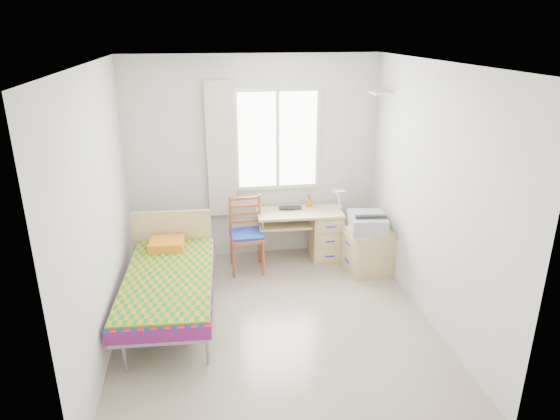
{
  "coord_description": "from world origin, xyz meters",
  "views": [
    {
      "loc": [
        -0.64,
        -4.43,
        2.9
      ],
      "look_at": [
        0.15,
        0.55,
        1.04
      ],
      "focal_mm": 32.0,
      "sensor_mm": 36.0,
      "label": 1
    }
  ],
  "objects_px": {
    "chair": "(247,229)",
    "desk": "(320,232)",
    "printer": "(367,222)",
    "cabinet": "(368,251)",
    "bed": "(170,278)"
  },
  "relations": [
    {
      "from": "printer",
      "to": "cabinet",
      "type": "bearing_deg",
      "value": -5.92
    },
    {
      "from": "chair",
      "to": "cabinet",
      "type": "height_order",
      "value": "chair"
    },
    {
      "from": "cabinet",
      "to": "printer",
      "type": "distance_m",
      "value": 0.39
    },
    {
      "from": "cabinet",
      "to": "printer",
      "type": "relative_size",
      "value": 1.09
    },
    {
      "from": "cabinet",
      "to": "chair",
      "type": "bearing_deg",
      "value": 159.48
    },
    {
      "from": "desk",
      "to": "printer",
      "type": "distance_m",
      "value": 0.73
    },
    {
      "from": "desk",
      "to": "printer",
      "type": "height_order",
      "value": "printer"
    },
    {
      "from": "bed",
      "to": "desk",
      "type": "height_order",
      "value": "bed"
    },
    {
      "from": "printer",
      "to": "chair",
      "type": "bearing_deg",
      "value": 173.54
    },
    {
      "from": "bed",
      "to": "printer",
      "type": "height_order",
      "value": "bed"
    },
    {
      "from": "desk",
      "to": "chair",
      "type": "height_order",
      "value": "chair"
    },
    {
      "from": "chair",
      "to": "desk",
      "type": "bearing_deg",
      "value": 5.07
    },
    {
      "from": "bed",
      "to": "printer",
      "type": "distance_m",
      "value": 2.43
    },
    {
      "from": "desk",
      "to": "chair",
      "type": "distance_m",
      "value": 0.99
    },
    {
      "from": "chair",
      "to": "bed",
      "type": "bearing_deg",
      "value": -137.42
    }
  ]
}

